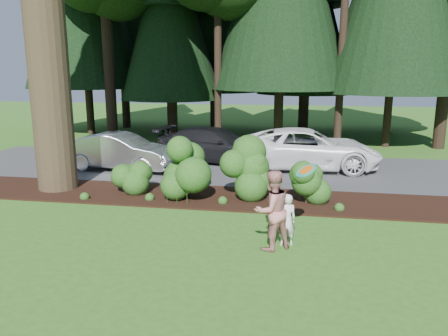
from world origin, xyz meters
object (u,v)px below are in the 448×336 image
adult (272,210)px  frisbee (306,170)px  car_silver_wagon (121,151)px  car_white_suv (307,149)px  child (286,220)px  car_dark_suv (215,145)px

adult → frisbee: (0.70, 0.43, 0.81)m
car_silver_wagon → car_white_suv: size_ratio=0.76×
child → adult: (-0.31, -0.25, 0.28)m
car_silver_wagon → car_white_suv: 7.26m
car_white_suv → car_dark_suv: size_ratio=1.14×
car_silver_wagon → child: bearing=-128.6°
car_silver_wagon → child: (6.58, -6.48, -0.14)m
car_white_suv → car_dark_suv: (-3.79, 0.63, -0.07)m
car_silver_wagon → car_white_suv: (7.12, 1.41, 0.08)m
car_silver_wagon → car_white_suv: bearing=-72.8°
car_white_suv → frisbee: bearing=176.3°
car_white_suv → car_silver_wagon: bearing=98.6°
adult → frisbee: 1.15m
child → frisbee: (0.38, 0.18, 1.09)m
adult → frisbee: size_ratio=3.67×
car_silver_wagon → child: 9.24m
car_white_suv → frisbee: 7.76m
car_silver_wagon → child: car_silver_wagon is taller
car_dark_suv → frisbee: bearing=-147.8°
child → frisbee: 1.17m
car_silver_wagon → adult: (6.27, -6.72, 0.14)m
adult → car_silver_wagon: bearing=-84.7°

